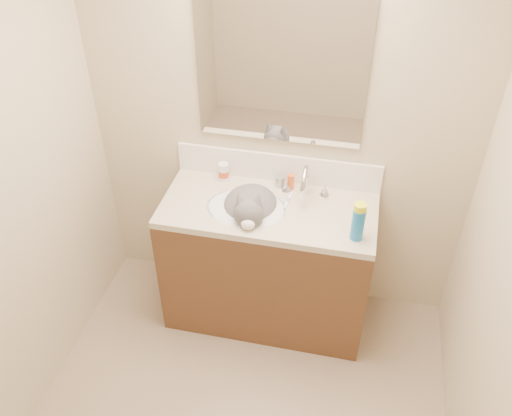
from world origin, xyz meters
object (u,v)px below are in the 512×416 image
at_px(amber_bottle, 291,182).
at_px(basin, 246,217).
at_px(faucet, 305,184).
at_px(pill_bottle, 224,172).
at_px(vanity_cabinet, 267,265).
at_px(cat, 250,209).
at_px(silver_jar, 280,181).
at_px(spray_can, 358,224).

bearing_deg(amber_bottle, basin, -132.80).
height_order(faucet, pill_bottle, faucet).
relative_size(vanity_cabinet, faucet, 4.29).
xyz_separation_m(basin, pill_bottle, (-0.19, 0.23, 0.13)).
height_order(cat, silver_jar, cat).
distance_m(cat, pill_bottle, 0.32).
xyz_separation_m(basin, amber_bottle, (0.21, 0.23, 0.12)).
distance_m(basin, amber_bottle, 0.33).
relative_size(cat, spray_can, 2.55).
relative_size(faucet, pill_bottle, 2.53).
bearing_deg(basin, vanity_cabinet, 14.04).
height_order(faucet, cat, faucet).
bearing_deg(amber_bottle, spray_can, -41.40).
bearing_deg(spray_can, amber_bottle, 138.60).
height_order(basin, silver_jar, silver_jar).
relative_size(faucet, spray_can, 1.54).
relative_size(vanity_cabinet, silver_jar, 18.12).
xyz_separation_m(faucet, spray_can, (0.31, -0.30, 0.01)).
bearing_deg(cat, basin, -160.09).
height_order(vanity_cabinet, faucet, faucet).
height_order(basin, faucet, faucet).
bearing_deg(vanity_cabinet, faucet, 37.29).
height_order(pill_bottle, spray_can, spray_can).
xyz_separation_m(cat, amber_bottle, (0.19, 0.21, 0.07)).
xyz_separation_m(vanity_cabinet, cat, (-0.10, -0.02, 0.43)).
xyz_separation_m(basin, silver_jar, (0.14, 0.24, 0.10)).
xyz_separation_m(pill_bottle, silver_jar, (0.33, 0.01, -0.02)).
relative_size(amber_bottle, spray_can, 0.52).
bearing_deg(silver_jar, basin, -120.95).
height_order(vanity_cabinet, basin, basin).
bearing_deg(pill_bottle, cat, -46.19).
height_order(faucet, amber_bottle, faucet).
distance_m(cat, silver_jar, 0.26).
xyz_separation_m(basin, spray_can, (0.61, -0.13, 0.16)).
xyz_separation_m(cat, spray_can, (0.59, -0.14, 0.11)).
bearing_deg(vanity_cabinet, pill_bottle, 146.84).
bearing_deg(faucet, cat, -150.92).
xyz_separation_m(cat, silver_jar, (0.12, 0.23, 0.05)).
relative_size(vanity_cabinet, amber_bottle, 12.65).
height_order(pill_bottle, amber_bottle, pill_bottle).
xyz_separation_m(vanity_cabinet, basin, (-0.12, -0.03, 0.38)).
xyz_separation_m(faucet, pill_bottle, (-0.49, 0.07, -0.03)).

